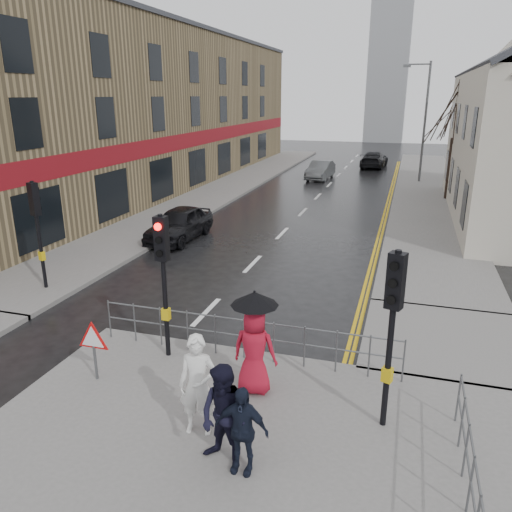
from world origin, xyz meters
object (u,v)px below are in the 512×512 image
Objects in this scene: pedestrian_b at (224,417)px; car_mid at (320,170)px; car_parked at (179,224)px; pedestrian_a at (198,385)px; pedestrian_with_umbrella at (255,340)px; pedestrian_d at (242,430)px.

pedestrian_b reaches higher than car_mid.
car_parked is 1.03× the size of car_mid.
pedestrian_a is 0.48× the size of car_mid.
car_mid is at bearing 85.93° from pedestrian_a.
pedestrian_with_umbrella is (-0.17, 2.19, 0.26)m from pedestrian_b.
pedestrian_a is 0.46× the size of car_parked.
pedestrian_b is 0.45× the size of car_mid.
pedestrian_with_umbrella is (0.57, 1.54, 0.21)m from pedestrian_a.
pedestrian_with_umbrella reaches higher than car_mid.
pedestrian_d is at bearing -58.76° from car_parked.
pedestrian_b is 1.18× the size of pedestrian_d.
pedestrian_a is 1.28m from pedestrian_d.
pedestrian_with_umbrella is 12.29m from car_parked.
pedestrian_a reaches higher than pedestrian_b.
pedestrian_b is at bearing -78.52° from car_mid.
pedestrian_d is (0.47, -2.24, -0.40)m from pedestrian_with_umbrella.
pedestrian_b is at bearing -51.24° from pedestrian_a.
pedestrian_with_umbrella is 0.53× the size of car_parked.
car_mid is (-3.64, 28.39, -0.64)m from pedestrian_with_umbrella.
car_mid is at bearing 98.68° from pedestrian_d.
car_mid is at bearing 82.69° from car_parked.
pedestrian_with_umbrella is at bearing -55.57° from car_parked.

